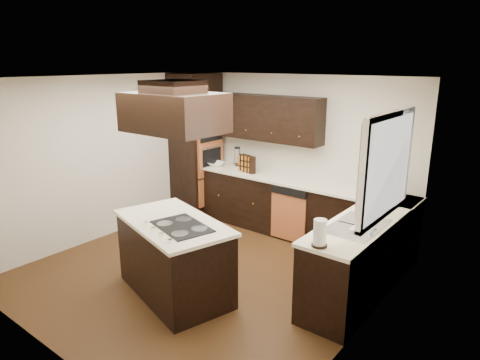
% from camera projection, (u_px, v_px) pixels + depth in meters
% --- Properties ---
extents(floor, '(4.20, 4.20, 0.02)m').
position_uv_depth(floor, '(206.00, 272.00, 5.66)').
color(floor, '#573518').
rests_on(floor, ground).
extents(ceiling, '(4.20, 4.20, 0.02)m').
position_uv_depth(ceiling, '(202.00, 77.00, 4.99)').
color(ceiling, silver).
rests_on(ceiling, ground).
extents(wall_back, '(4.20, 0.02, 2.50)m').
position_uv_depth(wall_back, '(293.00, 153.00, 6.92)').
color(wall_back, beige).
rests_on(wall_back, ground).
extents(wall_front, '(4.20, 0.02, 2.50)m').
position_uv_depth(wall_front, '(39.00, 233.00, 3.73)').
color(wall_front, beige).
rests_on(wall_front, ground).
extents(wall_left, '(0.02, 4.20, 2.50)m').
position_uv_depth(wall_left, '(103.00, 158.00, 6.58)').
color(wall_left, beige).
rests_on(wall_left, ground).
extents(wall_right, '(0.02, 4.20, 2.50)m').
position_uv_depth(wall_right, '(367.00, 218.00, 4.07)').
color(wall_right, beige).
rests_on(wall_right, ground).
extents(oven_column, '(0.65, 0.75, 2.12)m').
position_uv_depth(oven_column, '(196.00, 155.00, 7.72)').
color(oven_column, black).
rests_on(oven_column, floor).
extents(wall_oven_face, '(0.05, 0.62, 0.78)m').
position_uv_depth(wall_oven_face, '(211.00, 154.00, 7.50)').
color(wall_oven_face, '#BA6133').
rests_on(wall_oven_face, oven_column).
extents(base_cabinets_back, '(2.93, 0.60, 0.88)m').
position_uv_depth(base_cabinets_back, '(283.00, 206.00, 6.89)').
color(base_cabinets_back, black).
rests_on(base_cabinets_back, floor).
extents(base_cabinets_right, '(0.60, 2.40, 0.88)m').
position_uv_depth(base_cabinets_right, '(366.00, 255.00, 5.15)').
color(base_cabinets_right, black).
rests_on(base_cabinets_right, floor).
extents(countertop_back, '(2.93, 0.63, 0.04)m').
position_uv_depth(countertop_back, '(283.00, 179.00, 6.75)').
color(countertop_back, '#FFF4CE').
rests_on(countertop_back, base_cabinets_back).
extents(countertop_right, '(0.63, 2.40, 0.04)m').
position_uv_depth(countertop_right, '(368.00, 219.00, 5.04)').
color(countertop_right, '#FFF4CE').
rests_on(countertop_right, base_cabinets_right).
extents(upper_cabinets, '(2.00, 0.34, 0.72)m').
position_uv_depth(upper_cabinets, '(265.00, 118.00, 6.89)').
color(upper_cabinets, black).
rests_on(upper_cabinets, wall_back).
extents(dishwasher_front, '(0.60, 0.05, 0.72)m').
position_uv_depth(dishwasher_front, '(288.00, 218.00, 6.50)').
color(dishwasher_front, '#BA6133').
rests_on(dishwasher_front, floor).
extents(window_frame, '(0.06, 1.32, 1.12)m').
position_uv_depth(window_frame, '(387.00, 166.00, 4.40)').
color(window_frame, white).
rests_on(window_frame, wall_right).
extents(window_pane, '(0.00, 1.20, 1.00)m').
position_uv_depth(window_pane, '(390.00, 167.00, 4.39)').
color(window_pane, white).
rests_on(window_pane, wall_right).
extents(curtain_left, '(0.02, 0.34, 0.90)m').
position_uv_depth(curtain_left, '(366.00, 168.00, 4.11)').
color(curtain_left, beige).
rests_on(curtain_left, wall_right).
extents(curtain_right, '(0.02, 0.34, 0.90)m').
position_uv_depth(curtain_right, '(396.00, 154.00, 4.74)').
color(curtain_right, beige).
rests_on(curtain_right, wall_right).
extents(sink_rim, '(0.52, 0.84, 0.01)m').
position_uv_depth(sink_rim, '(357.00, 226.00, 4.76)').
color(sink_rim, silver).
rests_on(sink_rim, countertop_right).
extents(island, '(1.64, 1.18, 0.88)m').
position_uv_depth(island, '(174.00, 259.00, 5.04)').
color(island, black).
rests_on(island, floor).
extents(island_top, '(1.70, 1.25, 0.04)m').
position_uv_depth(island_top, '(173.00, 223.00, 4.92)').
color(island_top, '#FFF4CE').
rests_on(island_top, island).
extents(cooktop, '(0.80, 0.64, 0.01)m').
position_uv_depth(cooktop, '(182.00, 226.00, 4.74)').
color(cooktop, black).
rests_on(cooktop, island_top).
extents(range_hood, '(1.05, 0.72, 0.42)m').
position_uv_depth(range_hood, '(174.00, 112.00, 4.60)').
color(range_hood, black).
rests_on(range_hood, ceiling).
extents(hood_duct, '(0.55, 0.50, 0.13)m').
position_uv_depth(hood_duct, '(173.00, 86.00, 4.53)').
color(hood_duct, black).
rests_on(hood_duct, ceiling).
extents(blender_base, '(0.15, 0.15, 0.10)m').
position_uv_depth(blender_base, '(237.00, 166.00, 7.25)').
color(blender_base, silver).
rests_on(blender_base, countertop_back).
extents(blender_pitcher, '(0.13, 0.13, 0.26)m').
position_uv_depth(blender_pitcher, '(237.00, 156.00, 7.20)').
color(blender_pitcher, silver).
rests_on(blender_pitcher, blender_base).
extents(spice_rack, '(0.35, 0.18, 0.28)m').
position_uv_depth(spice_rack, '(248.00, 164.00, 7.03)').
color(spice_rack, black).
rests_on(spice_rack, countertop_back).
extents(mixing_bowl, '(0.32, 0.32, 0.07)m').
position_uv_depth(mixing_bowl, '(216.00, 164.00, 7.47)').
color(mixing_bowl, white).
rests_on(mixing_bowl, countertop_back).
extents(soap_bottle, '(0.09, 0.09, 0.18)m').
position_uv_depth(soap_bottle, '(374.00, 206.00, 5.15)').
color(soap_bottle, white).
rests_on(soap_bottle, countertop_right).
extents(paper_towel, '(0.14, 0.14, 0.28)m').
position_uv_depth(paper_towel, '(320.00, 233.00, 4.20)').
color(paper_towel, white).
rests_on(paper_towel, countertop_right).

